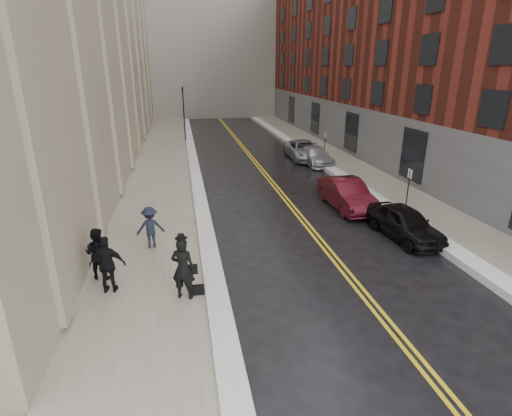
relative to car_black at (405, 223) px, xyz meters
name	(u,v)px	position (x,y,z in m)	size (l,w,h in m)	color
ground	(300,325)	(-6.12, -5.10, -0.69)	(160.00, 160.00, 0.00)	black
sidewalk_left	(160,181)	(-10.62, 10.90, -0.61)	(4.00, 64.00, 0.15)	gray
sidewalk_right	(359,171)	(2.88, 10.90, -0.61)	(3.00, 64.00, 0.15)	gray
lane_stripe_a	(266,177)	(-3.74, 10.90, -0.69)	(0.12, 64.00, 0.01)	gold
lane_stripe_b	(269,177)	(-3.50, 10.90, -0.69)	(0.12, 64.00, 0.01)	gold
snow_ridge_left	(196,178)	(-8.32, 10.90, -0.56)	(0.70, 60.80, 0.26)	white
snow_ridge_right	(333,171)	(1.03, 10.90, -0.54)	(0.85, 60.80, 0.30)	white
building_right	(429,40)	(11.38, 17.90, 8.31)	(14.00, 50.00, 18.00)	maroon
traffic_signal	(184,110)	(-8.72, 24.90, 2.40)	(0.18, 0.15, 5.20)	black
parking_sign_near	(408,186)	(1.78, 2.90, 0.67)	(0.06, 0.35, 2.23)	black
parking_sign_far	(325,143)	(1.78, 14.90, 0.67)	(0.06, 0.35, 2.23)	black
car_black	(405,223)	(0.00, 0.00, 0.00)	(1.63, 4.04, 1.38)	black
car_maroon	(347,194)	(-0.92, 4.06, 0.07)	(1.60, 4.59, 1.51)	#450C16
car_silver_near	(316,156)	(0.68, 13.70, -0.05)	(1.80, 4.42, 1.28)	#AAABB2
car_silver_far	(304,150)	(0.35, 15.65, 0.03)	(2.38, 5.16, 1.43)	#9B9DA2
pedestrian_main	(183,269)	(-9.31, -3.28, 0.47)	(0.73, 0.48, 2.01)	black
pedestrian_a	(98,253)	(-12.12, -1.46, 0.36)	(0.87, 0.68, 1.80)	black
pedestrian_b	(150,227)	(-10.53, 0.71, 0.31)	(1.09, 0.63, 1.69)	black
pedestrian_c	(108,265)	(-11.63, -2.48, 0.41)	(1.11, 0.46, 1.90)	black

